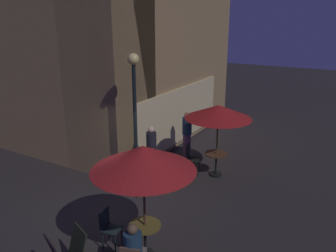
% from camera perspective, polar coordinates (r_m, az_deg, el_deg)
% --- Properties ---
extents(ground_plane, '(60.00, 60.00, 0.00)m').
position_cam_1_polar(ground_plane, '(9.32, -10.04, -14.25)').
color(ground_plane, '#2B2725').
extents(cafe_building, '(8.63, 6.26, 9.91)m').
position_cam_1_polar(cafe_building, '(13.16, -7.41, 17.84)').
color(cafe_building, '#9C7D51').
rests_on(cafe_building, ground).
extents(street_lamp_near_corner, '(0.30, 0.30, 4.01)m').
position_cam_1_polar(street_lamp_near_corner, '(9.02, -5.52, 3.56)').
color(street_lamp_near_corner, black).
rests_on(street_lamp_near_corner, ground).
extents(cafe_table_0, '(0.72, 0.72, 0.75)m').
position_cam_1_polar(cafe_table_0, '(11.10, 7.96, -5.51)').
color(cafe_table_0, black).
rests_on(cafe_table_0, ground).
extents(cafe_table_1, '(0.68, 0.68, 0.75)m').
position_cam_1_polar(cafe_table_1, '(7.60, -3.80, -17.38)').
color(cafe_table_1, black).
rests_on(cafe_table_1, ground).
extents(patio_umbrella_0, '(2.05, 2.05, 2.33)m').
position_cam_1_polar(patio_umbrella_0, '(10.58, 8.32, 2.28)').
color(patio_umbrella_0, black).
rests_on(patio_umbrella_0, ground).
extents(patio_umbrella_1, '(2.11, 2.11, 2.51)m').
position_cam_1_polar(patio_umbrella_1, '(6.76, -4.10, -5.39)').
color(patio_umbrella_1, black).
rests_on(patio_umbrella_1, ground).
extents(cafe_chair_0, '(0.52, 0.52, 0.96)m').
position_cam_1_polar(cafe_chair_0, '(11.18, 3.73, -5.01)').
color(cafe_chair_0, black).
rests_on(cafe_chair_0, ground).
extents(cafe_chair_1, '(0.45, 0.45, 0.92)m').
position_cam_1_polar(cafe_chair_1, '(7.92, -9.88, -15.79)').
color(cafe_chair_1, black).
rests_on(cafe_chair_1, ground).
extents(patron_seated_0, '(0.53, 0.44, 1.27)m').
position_cam_1_polar(patron_seated_0, '(6.94, -5.65, -19.42)').
color(patron_seated_0, '#74695D').
rests_on(patron_seated_0, ground).
extents(patron_standing_1, '(0.30, 0.30, 1.81)m').
position_cam_1_polar(patron_standing_1, '(10.40, -2.73, -4.73)').
color(patron_standing_1, '#2B364C').
rests_on(patron_standing_1, ground).
extents(patron_standing_2, '(0.34, 0.34, 1.68)m').
position_cam_1_polar(patron_standing_2, '(12.34, 3.14, -1.42)').
color(patron_standing_2, '#624063').
rests_on(patron_standing_2, ground).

